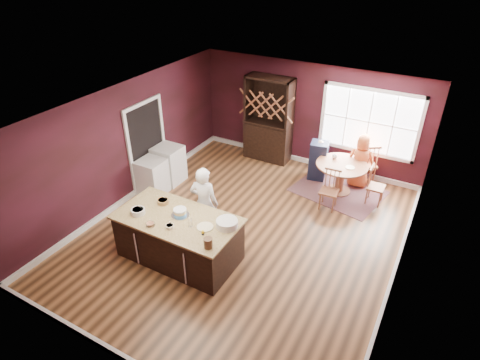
# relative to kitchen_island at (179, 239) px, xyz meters

# --- Properties ---
(room_shell) EXTENTS (7.00, 7.00, 7.00)m
(room_shell) POSITION_rel_kitchen_island_xyz_m (0.72, 1.26, 0.91)
(room_shell) COLOR brown
(room_shell) RESTS_ON ground
(window) EXTENTS (2.36, 0.10, 1.66)m
(window) POSITION_rel_kitchen_island_xyz_m (2.22, 4.73, 1.06)
(window) COLOR white
(window) RESTS_ON room_shell
(doorway) EXTENTS (0.08, 1.26, 2.13)m
(doorway) POSITION_rel_kitchen_island_xyz_m (-2.25, 1.86, 0.59)
(doorway) COLOR white
(doorway) RESTS_ON room_shell
(kitchen_island) EXTENTS (2.28, 1.19, 0.92)m
(kitchen_island) POSITION_rel_kitchen_island_xyz_m (0.00, 0.00, 0.00)
(kitchen_island) COLOR black
(kitchen_island) RESTS_ON ground
(dining_table) EXTENTS (1.20, 1.20, 0.75)m
(dining_table) POSITION_rel_kitchen_island_xyz_m (1.96, 3.74, 0.10)
(dining_table) COLOR brown
(dining_table) RESTS_ON ground
(baker) EXTENTS (0.65, 0.49, 1.59)m
(baker) POSITION_rel_kitchen_island_xyz_m (0.07, 0.78, 0.36)
(baker) COLOR white
(baker) RESTS_ON ground
(layer_cake) EXTENTS (0.34, 0.34, 0.14)m
(layer_cake) POSITION_rel_kitchen_island_xyz_m (0.01, 0.10, 0.55)
(layer_cake) COLOR white
(layer_cake) RESTS_ON kitchen_island
(bowl_blue) EXTENTS (0.26, 0.26, 0.10)m
(bowl_blue) POSITION_rel_kitchen_island_xyz_m (-0.70, -0.23, 0.53)
(bowl_blue) COLOR white
(bowl_blue) RESTS_ON kitchen_island
(bowl_yellow) EXTENTS (0.22, 0.22, 0.08)m
(bowl_yellow) POSITION_rel_kitchen_island_xyz_m (-0.51, 0.25, 0.52)
(bowl_yellow) COLOR #AC8D40
(bowl_yellow) RESTS_ON kitchen_island
(bowl_pink) EXTENTS (0.16, 0.16, 0.06)m
(bowl_pink) POSITION_rel_kitchen_island_xyz_m (-0.27, -0.41, 0.51)
(bowl_pink) COLOR silver
(bowl_pink) RESTS_ON kitchen_island
(bowl_olive) EXTENTS (0.15, 0.15, 0.06)m
(bowl_olive) POSITION_rel_kitchen_island_xyz_m (0.07, -0.29, 0.51)
(bowl_olive) COLOR beige
(bowl_olive) RESTS_ON kitchen_island
(drinking_glass) EXTENTS (0.08, 0.08, 0.16)m
(drinking_glass) POSITION_rel_kitchen_island_xyz_m (0.36, -0.08, 0.56)
(drinking_glass) COLOR white
(drinking_glass) RESTS_ON kitchen_island
(dinner_plate) EXTENTS (0.29, 0.29, 0.02)m
(dinner_plate) POSITION_rel_kitchen_island_xyz_m (0.60, 0.01, 0.49)
(dinner_plate) COLOR #FFEAA6
(dinner_plate) RESTS_ON kitchen_island
(white_tub) EXTENTS (0.38, 0.38, 0.13)m
(white_tub) POSITION_rel_kitchen_island_xyz_m (0.92, 0.23, 0.55)
(white_tub) COLOR silver
(white_tub) RESTS_ON kitchen_island
(stoneware_crock) EXTENTS (0.15, 0.15, 0.18)m
(stoneware_crock) POSITION_rel_kitchen_island_xyz_m (0.94, -0.40, 0.57)
(stoneware_crock) COLOR brown
(stoneware_crock) RESTS_ON kitchen_island
(toy_figurine) EXTENTS (0.05, 0.05, 0.09)m
(toy_figurine) POSITION_rel_kitchen_island_xyz_m (0.68, -0.17, 0.53)
(toy_figurine) COLOR yellow
(toy_figurine) RESTS_ON kitchen_island
(rug) EXTENTS (2.25, 1.89, 0.01)m
(rug) POSITION_rel_kitchen_island_xyz_m (1.96, 3.74, -0.43)
(rug) COLOR brown
(rug) RESTS_ON ground
(chair_east) EXTENTS (0.37, 0.39, 0.93)m
(chair_east) POSITION_rel_kitchen_island_xyz_m (2.81, 3.67, 0.02)
(chair_east) COLOR brown
(chair_east) RESTS_ON ground
(chair_south) EXTENTS (0.42, 0.41, 0.94)m
(chair_south) POSITION_rel_kitchen_island_xyz_m (1.94, 2.95, 0.03)
(chair_south) COLOR brown
(chair_south) RESTS_ON ground
(chair_north) EXTENTS (0.62, 0.61, 1.08)m
(chair_north) POSITION_rel_kitchen_island_xyz_m (2.37, 4.50, 0.10)
(chair_north) COLOR brown
(chair_north) RESTS_ON ground
(seated_woman) EXTENTS (0.69, 0.48, 1.35)m
(seated_woman) POSITION_rel_kitchen_island_xyz_m (2.27, 4.25, 0.24)
(seated_woman) COLOR #CC5E2C
(seated_woman) RESTS_ON ground
(high_chair) EXTENTS (0.49, 0.49, 1.03)m
(high_chair) POSITION_rel_kitchen_island_xyz_m (1.27, 4.11, 0.08)
(high_chair) COLOR black
(high_chair) RESTS_ON ground
(toddler) EXTENTS (0.18, 0.14, 0.26)m
(toddler) POSITION_rel_kitchen_island_xyz_m (1.21, 4.09, 0.37)
(toddler) COLOR #8CA5BF
(toddler) RESTS_ON high_chair
(table_plate) EXTENTS (0.22, 0.22, 0.02)m
(table_plate) POSITION_rel_kitchen_island_xyz_m (2.17, 3.66, 0.32)
(table_plate) COLOR beige
(table_plate) RESTS_ON dining_table
(table_cup) EXTENTS (0.13, 0.13, 0.09)m
(table_cup) POSITION_rel_kitchen_island_xyz_m (1.71, 3.94, 0.36)
(table_cup) COLOR white
(table_cup) RESTS_ON dining_table
(hutch) EXTENTS (1.25, 0.52, 2.29)m
(hutch) POSITION_rel_kitchen_island_xyz_m (-0.31, 4.48, 0.71)
(hutch) COLOR black
(hutch) RESTS_ON ground
(washer) EXTENTS (0.60, 0.58, 0.86)m
(washer) POSITION_rel_kitchen_island_xyz_m (-1.92, 1.54, -0.01)
(washer) COLOR silver
(washer) RESTS_ON ground
(dryer) EXTENTS (0.64, 0.62, 0.93)m
(dryer) POSITION_rel_kitchen_island_xyz_m (-1.92, 2.18, 0.03)
(dryer) COLOR silver
(dryer) RESTS_ON ground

